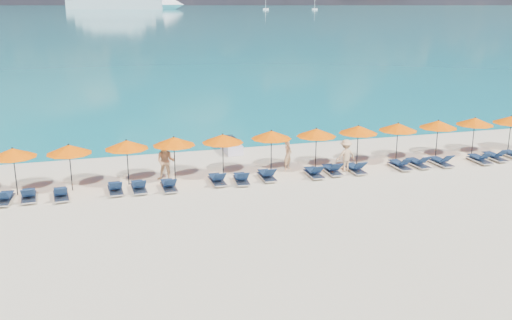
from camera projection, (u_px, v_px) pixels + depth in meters
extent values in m
plane|color=beige|center=(275.00, 204.00, 25.20)|extent=(1400.00, 1400.00, 0.00)
cube|color=#1FA9B2|center=(93.00, 8.00, 635.83)|extent=(1600.00, 1300.00, 0.01)
cube|color=silver|center=(116.00, 5.00, 567.25)|extent=(97.55, 53.78, 8.92)
cone|color=silver|center=(174.00, 5.00, 561.06)|extent=(25.61, 25.61, 19.63)
cube|color=silver|center=(266.00, 9.00, 534.36)|extent=(5.56, 1.85, 1.48)
cylinder|color=silver|center=(266.00, 4.00, 533.06)|extent=(0.33, 0.33, 9.26)
cube|color=silver|center=(315.00, 9.00, 534.94)|extent=(5.21, 1.74, 1.39)
cylinder|color=silver|center=(315.00, 4.00, 533.72)|extent=(0.31, 0.31, 8.69)
cube|color=silver|center=(231.00, 147.00, 33.79)|extent=(0.93, 2.43, 0.56)
cube|color=black|center=(231.00, 141.00, 33.50)|extent=(0.51, 1.01, 0.35)
cylinder|color=black|center=(228.00, 135.00, 34.20)|extent=(0.56, 0.06, 0.06)
imported|color=tan|center=(288.00, 155.00, 30.16)|extent=(0.67, 0.66, 1.57)
imported|color=tan|center=(166.00, 161.00, 28.29)|extent=(1.06, 0.83, 1.92)
imported|color=tan|center=(346.00, 155.00, 29.76)|extent=(1.15, 0.63, 1.71)
cylinder|color=black|center=(15.00, 172.00, 26.04)|extent=(0.05, 0.05, 2.20)
cone|color=#FF5C00|center=(13.00, 153.00, 25.79)|extent=(2.10, 2.10, 0.42)
sphere|color=black|center=(12.00, 148.00, 25.73)|extent=(0.08, 0.08, 0.08)
cylinder|color=black|center=(71.00, 168.00, 26.67)|extent=(0.05, 0.05, 2.20)
cone|color=#FF5C00|center=(69.00, 149.00, 26.43)|extent=(2.10, 2.10, 0.42)
sphere|color=black|center=(68.00, 144.00, 26.37)|extent=(0.08, 0.08, 0.08)
cylinder|color=black|center=(128.00, 163.00, 27.52)|extent=(0.05, 0.05, 2.20)
cone|color=#FF5C00|center=(127.00, 144.00, 27.28)|extent=(2.10, 2.10, 0.42)
sphere|color=black|center=(126.00, 140.00, 27.22)|extent=(0.08, 0.08, 0.08)
cylinder|color=black|center=(175.00, 159.00, 28.17)|extent=(0.05, 0.05, 2.20)
cone|color=#FF5C00|center=(174.00, 141.00, 27.92)|extent=(2.10, 2.10, 0.42)
sphere|color=black|center=(174.00, 137.00, 27.86)|extent=(0.08, 0.08, 0.08)
cylinder|color=black|center=(223.00, 156.00, 28.71)|extent=(0.05, 0.05, 2.20)
cone|color=#FF5C00|center=(223.00, 138.00, 28.46)|extent=(2.10, 2.10, 0.42)
sphere|color=black|center=(223.00, 134.00, 28.40)|extent=(0.08, 0.08, 0.08)
cylinder|color=black|center=(271.00, 152.00, 29.52)|extent=(0.05, 0.05, 2.20)
cone|color=#FF5C00|center=(271.00, 135.00, 29.27)|extent=(2.10, 2.10, 0.42)
sphere|color=black|center=(271.00, 130.00, 29.21)|extent=(0.08, 0.08, 0.08)
cylinder|color=black|center=(316.00, 149.00, 30.00)|extent=(0.05, 0.05, 2.20)
cone|color=#FF5C00|center=(316.00, 132.00, 29.75)|extent=(2.10, 2.10, 0.42)
sphere|color=black|center=(317.00, 128.00, 29.69)|extent=(0.08, 0.08, 0.08)
cylinder|color=black|center=(357.00, 146.00, 30.70)|extent=(0.05, 0.05, 2.20)
cone|color=#FF5C00|center=(358.00, 129.00, 30.45)|extent=(2.10, 2.10, 0.42)
sphere|color=black|center=(359.00, 125.00, 30.39)|extent=(0.08, 0.08, 0.08)
cylinder|color=black|center=(397.00, 143.00, 31.31)|extent=(0.05, 0.05, 2.20)
cone|color=#FF5C00|center=(398.00, 127.00, 31.06)|extent=(2.10, 2.10, 0.42)
sphere|color=black|center=(398.00, 123.00, 31.00)|extent=(0.08, 0.08, 0.08)
cylinder|color=black|center=(437.00, 140.00, 32.00)|extent=(0.05, 0.05, 2.20)
cone|color=#FF5C00|center=(438.00, 124.00, 31.75)|extent=(2.10, 2.10, 0.42)
sphere|color=black|center=(439.00, 120.00, 31.69)|extent=(0.08, 0.08, 0.08)
cylinder|color=black|center=(473.00, 137.00, 32.74)|extent=(0.05, 0.05, 2.20)
cone|color=#FF5C00|center=(475.00, 121.00, 32.50)|extent=(2.10, 2.10, 0.42)
sphere|color=black|center=(475.00, 117.00, 32.44)|extent=(0.08, 0.08, 0.08)
cylinder|color=black|center=(510.00, 135.00, 33.22)|extent=(0.05, 0.05, 2.20)
cone|color=#FF5C00|center=(512.00, 120.00, 32.97)|extent=(2.10, 2.10, 0.42)
sphere|color=black|center=(512.00, 116.00, 32.91)|extent=(0.08, 0.08, 0.08)
cube|color=silver|center=(5.00, 200.00, 25.24)|extent=(0.75, 1.74, 0.06)
cube|color=#112648|center=(5.00, 195.00, 25.43)|extent=(0.64, 1.14, 0.04)
cube|color=#112648|center=(1.00, 195.00, 24.61)|extent=(0.59, 0.58, 0.43)
cube|color=silver|center=(29.00, 197.00, 25.60)|extent=(0.72, 1.74, 0.06)
cube|color=#112648|center=(29.00, 192.00, 25.78)|extent=(0.62, 1.13, 0.04)
cube|color=#112648|center=(27.00, 192.00, 24.99)|extent=(0.58, 0.57, 0.43)
cube|color=silver|center=(61.00, 196.00, 25.78)|extent=(0.77, 1.75, 0.06)
cube|color=#112648|center=(60.00, 191.00, 25.96)|extent=(0.65, 1.15, 0.04)
cube|color=#112648|center=(61.00, 191.00, 25.18)|extent=(0.60, 0.58, 0.43)
cube|color=silver|center=(115.00, 190.00, 26.57)|extent=(0.69, 1.72, 0.06)
cube|color=#112648|center=(115.00, 185.00, 26.75)|extent=(0.60, 1.12, 0.04)
cube|color=#112648|center=(116.00, 185.00, 25.96)|extent=(0.57, 0.56, 0.43)
cube|color=silver|center=(139.00, 188.00, 26.80)|extent=(0.69, 1.72, 0.06)
cube|color=#112648|center=(138.00, 184.00, 26.98)|extent=(0.60, 1.12, 0.04)
cube|color=#112648|center=(140.00, 184.00, 26.18)|extent=(0.57, 0.56, 0.43)
cube|color=silver|center=(169.00, 187.00, 27.00)|extent=(0.67, 1.72, 0.06)
cube|color=#112648|center=(168.00, 182.00, 27.19)|extent=(0.58, 1.12, 0.04)
cube|color=#112648|center=(170.00, 182.00, 26.39)|extent=(0.57, 0.55, 0.43)
cube|color=silver|center=(217.00, 181.00, 27.90)|extent=(0.65, 1.71, 0.06)
cube|color=#112648|center=(216.00, 176.00, 28.09)|extent=(0.57, 1.11, 0.04)
cube|color=#112648|center=(220.00, 176.00, 27.28)|extent=(0.56, 0.55, 0.43)
cube|color=silver|center=(241.00, 180.00, 28.00)|extent=(0.78, 1.75, 0.06)
cube|color=#112648|center=(240.00, 176.00, 28.19)|extent=(0.65, 1.15, 0.04)
cube|color=#112648|center=(243.00, 176.00, 27.37)|extent=(0.60, 0.59, 0.43)
cube|color=silver|center=(267.00, 177.00, 28.57)|extent=(0.65, 1.71, 0.06)
cube|color=#112648|center=(265.00, 172.00, 28.76)|extent=(0.57, 1.11, 0.04)
cube|color=#112648|center=(270.00, 172.00, 27.95)|extent=(0.56, 0.55, 0.43)
cube|color=silver|center=(314.00, 174.00, 29.02)|extent=(0.67, 1.72, 0.06)
cube|color=#112648|center=(312.00, 170.00, 29.21)|extent=(0.58, 1.12, 0.04)
cube|color=#112648|center=(318.00, 169.00, 28.40)|extent=(0.57, 0.55, 0.43)
cube|color=silver|center=(332.00, 171.00, 29.50)|extent=(0.68, 1.72, 0.06)
cube|color=#112648|center=(330.00, 167.00, 29.69)|extent=(0.59, 1.12, 0.04)
cube|color=#112648|center=(336.00, 167.00, 28.88)|extent=(0.57, 0.55, 0.43)
cube|color=silver|center=(355.00, 170.00, 29.74)|extent=(0.64, 1.71, 0.06)
cube|color=#112648|center=(353.00, 166.00, 29.92)|extent=(0.56, 1.11, 0.04)
cube|color=#112648|center=(360.00, 165.00, 29.12)|extent=(0.56, 0.54, 0.43)
cube|color=silver|center=(400.00, 166.00, 30.39)|extent=(0.64, 1.71, 0.06)
cube|color=#112648|center=(398.00, 162.00, 30.58)|extent=(0.56, 1.11, 0.04)
cube|color=#112648|center=(406.00, 162.00, 29.77)|extent=(0.56, 0.54, 0.43)
cube|color=silver|center=(418.00, 164.00, 30.74)|extent=(0.70, 1.73, 0.06)
cube|color=#112648|center=(415.00, 160.00, 30.93)|extent=(0.60, 1.12, 0.04)
cube|color=#112648|center=(424.00, 160.00, 30.13)|extent=(0.57, 0.56, 0.43)
cube|color=silver|center=(441.00, 163.00, 30.99)|extent=(0.66, 1.71, 0.06)
cube|color=#112648|center=(438.00, 159.00, 31.17)|extent=(0.57, 1.11, 0.04)
cube|color=#112648|center=(448.00, 158.00, 30.37)|extent=(0.56, 0.55, 0.43)
cube|color=silver|center=(479.00, 160.00, 31.52)|extent=(0.67, 1.72, 0.06)
cube|color=#112648|center=(477.00, 156.00, 31.71)|extent=(0.59, 1.12, 0.04)
cube|color=#112648|center=(486.00, 156.00, 30.90)|extent=(0.57, 0.55, 0.43)
cube|color=silver|center=(494.00, 158.00, 32.02)|extent=(0.62, 1.70, 0.06)
cube|color=#112648|center=(492.00, 154.00, 32.21)|extent=(0.55, 1.10, 0.04)
cube|color=#112648|center=(502.00, 153.00, 31.40)|extent=(0.55, 0.54, 0.43)
cube|color=#112648|center=(512.00, 152.00, 32.54)|extent=(0.56, 1.11, 0.04)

